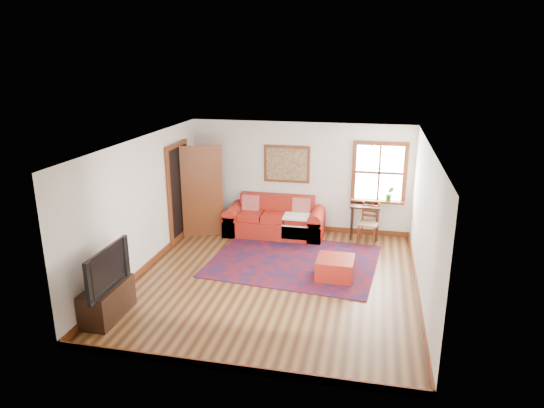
% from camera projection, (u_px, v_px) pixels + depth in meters
% --- Properties ---
extents(ground, '(5.50, 5.50, 0.00)m').
position_uv_depth(ground, '(275.00, 280.00, 8.78)').
color(ground, '#402311').
rests_on(ground, ground).
extents(room_envelope, '(5.04, 5.54, 2.52)m').
position_uv_depth(room_envelope, '(275.00, 192.00, 8.31)').
color(room_envelope, silver).
rests_on(room_envelope, ground).
extents(window, '(1.18, 0.20, 1.38)m').
position_uv_depth(window, '(380.00, 179.00, 10.56)').
color(window, white).
rests_on(window, ground).
extents(doorway, '(0.89, 1.08, 2.14)m').
position_uv_depth(doorway, '(193.00, 191.00, 10.57)').
color(doorway, black).
rests_on(doorway, ground).
extents(framed_artwork, '(1.05, 0.07, 0.85)m').
position_uv_depth(framed_artwork, '(287.00, 164.00, 10.92)').
color(framed_artwork, brown).
rests_on(framed_artwork, ground).
extents(persian_rug, '(3.38, 2.81, 0.02)m').
position_uv_depth(persian_rug, '(294.00, 261.00, 9.57)').
color(persian_rug, '#620E13').
rests_on(persian_rug, ground).
extents(red_leather_sofa, '(2.20, 0.91, 0.86)m').
position_uv_depth(red_leather_sofa, '(275.00, 222.00, 10.96)').
color(red_leather_sofa, '#A31F15').
rests_on(red_leather_sofa, ground).
extents(red_ottoman, '(0.68, 0.68, 0.38)m').
position_uv_depth(red_ottoman, '(335.00, 268.00, 8.82)').
color(red_ottoman, '#A31F15').
rests_on(red_ottoman, ground).
extents(side_table, '(0.65, 0.49, 0.78)m').
position_uv_depth(side_table, '(365.00, 210.00, 10.63)').
color(side_table, black).
rests_on(side_table, ground).
extents(ladder_back_chair, '(0.47, 0.46, 0.86)m').
position_uv_depth(ladder_back_chair, '(369.00, 221.00, 10.46)').
color(ladder_back_chair, tan).
rests_on(ladder_back_chair, ground).
extents(media_cabinet, '(0.44, 0.98, 0.54)m').
position_uv_depth(media_cabinet, '(107.00, 301.00, 7.46)').
color(media_cabinet, black).
rests_on(media_cabinet, ground).
extents(television, '(0.15, 1.15, 0.66)m').
position_uv_depth(television, '(101.00, 268.00, 7.19)').
color(television, black).
rests_on(television, media_cabinet).
extents(candle_hurricane, '(0.12, 0.12, 0.18)m').
position_uv_depth(candle_hurricane, '(121.00, 270.00, 7.71)').
color(candle_hurricane, silver).
rests_on(candle_hurricane, media_cabinet).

